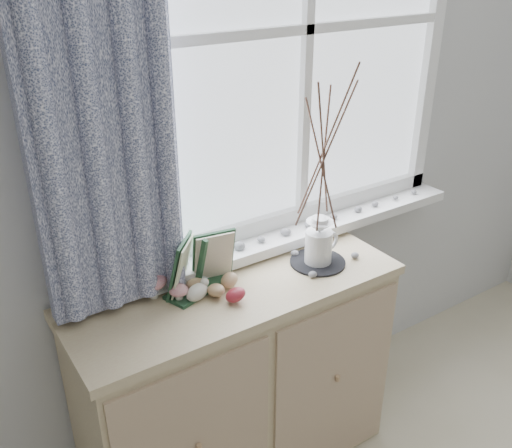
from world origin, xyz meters
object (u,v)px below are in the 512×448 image
(sideboard, at_px, (239,381))
(twig_pitcher, at_px, (324,152))
(toadstool_cluster, at_px, (159,284))
(botanical_book, at_px, (203,265))

(sideboard, bearing_deg, twig_pitcher, -4.34)
(toadstool_cluster, bearing_deg, twig_pitcher, -10.56)
(sideboard, relative_size, twig_pitcher, 1.57)
(sideboard, relative_size, botanical_book, 3.99)
(botanical_book, height_order, twig_pitcher, twig_pitcher)
(botanical_book, xyz_separation_m, toadstool_cluster, (-0.14, 0.05, -0.05))
(sideboard, height_order, toadstool_cluster, toadstool_cluster)
(sideboard, xyz_separation_m, toadstool_cluster, (-0.25, 0.08, 0.48))
(toadstool_cluster, bearing_deg, sideboard, -18.56)
(botanical_book, distance_m, twig_pitcher, 0.56)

